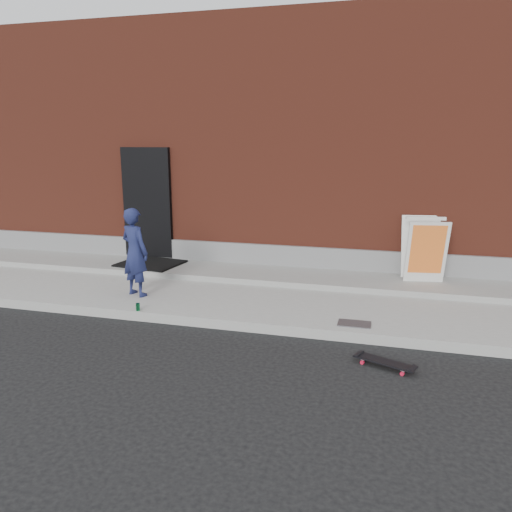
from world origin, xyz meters
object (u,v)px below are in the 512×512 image
(child, at_px, (135,252))
(pizza_sign, at_px, (424,249))
(skateboard, at_px, (385,362))
(soda_can, at_px, (138,307))

(child, relative_size, pizza_sign, 1.30)
(skateboard, bearing_deg, soda_can, 169.02)
(child, bearing_deg, pizza_sign, -137.74)
(skateboard, xyz_separation_m, soda_can, (-3.64, 0.71, 0.14))
(child, height_order, skateboard, child)
(child, distance_m, pizza_sign, 4.95)
(child, distance_m, soda_can, 1.05)
(pizza_sign, bearing_deg, skateboard, -100.07)
(skateboard, bearing_deg, pizza_sign, 79.93)
(skateboard, distance_m, pizza_sign, 3.36)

